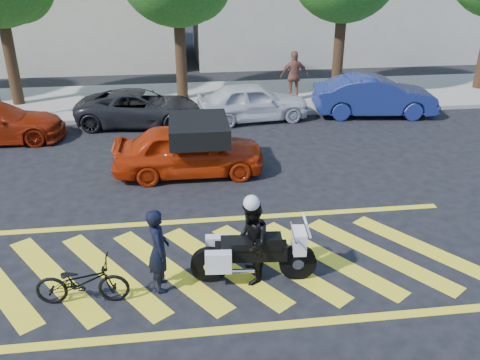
{
  "coord_description": "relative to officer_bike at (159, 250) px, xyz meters",
  "views": [
    {
      "loc": [
        -0.25,
        -8.58,
        5.94
      ],
      "look_at": [
        1.08,
        1.8,
        1.05
      ],
      "focal_mm": 38.0,
      "sensor_mm": 36.0,
      "label": 1
    }
  ],
  "objects": [
    {
      "name": "crosswalk",
      "position": [
        0.69,
        0.56,
        -0.83
      ],
      "size": [
        12.33,
        4.0,
        0.01
      ],
      "color": "yellow",
      "rests_on": "ground"
    },
    {
      "name": "officer_bike",
      "position": [
        0.0,
        0.0,
        0.0
      ],
      "size": [
        0.49,
        0.66,
        1.66
      ],
      "primitive_type": "imported",
      "rotation": [
        0.0,
        0.0,
        1.73
      ],
      "color": "black",
      "rests_on": "ground"
    },
    {
      "name": "parked_right",
      "position": [
        7.85,
        9.76,
        -0.09
      ],
      "size": [
        4.66,
        2.09,
        1.49
      ],
      "primitive_type": "imported",
      "rotation": [
        0.0,
        0.0,
        1.45
      ],
      "color": "navy",
      "rests_on": "ground"
    },
    {
      "name": "sidewalk",
      "position": [
        0.73,
        12.56,
        -0.76
      ],
      "size": [
        60.0,
        5.0,
        0.15
      ],
      "primitive_type": "cube",
      "color": "#9E998E",
      "rests_on": "ground"
    },
    {
      "name": "red_convertible",
      "position": [
        0.74,
        5.22,
        -0.12
      ],
      "size": [
        4.19,
        1.71,
        1.42
      ],
      "primitive_type": "imported",
      "rotation": [
        0.0,
        0.0,
        1.56
      ],
      "color": "#BC2A08",
      "rests_on": "ground"
    },
    {
      "name": "officer_moto",
      "position": [
        1.72,
        0.04,
        0.01
      ],
      "size": [
        0.7,
        0.87,
        1.68
      ],
      "primitive_type": "imported",
      "rotation": [
        0.0,
        0.0,
        -1.65
      ],
      "color": "black",
      "rests_on": "ground"
    },
    {
      "name": "parked_mid_right",
      "position": [
        3.22,
        9.76,
        -0.14
      ],
      "size": [
        4.22,
        2.07,
        1.39
      ],
      "primitive_type": "imported",
      "rotation": [
        0.0,
        0.0,
        1.68
      ],
      "color": "silver",
      "rests_on": "ground"
    },
    {
      "name": "bicycle",
      "position": [
        -1.38,
        -0.26,
        -0.39
      ],
      "size": [
        1.7,
        0.67,
        0.88
      ],
      "primitive_type": "imported",
      "rotation": [
        0.0,
        0.0,
        1.52
      ],
      "color": "black",
      "rests_on": "ground"
    },
    {
      "name": "ground",
      "position": [
        0.73,
        0.56,
        -0.83
      ],
      "size": [
        90.0,
        90.0,
        0.0
      ],
      "primitive_type": "plane",
      "color": "black",
      "rests_on": "ground"
    },
    {
      "name": "police_motorcycle",
      "position": [
        1.74,
        0.04,
        -0.25
      ],
      "size": [
        2.42,
        0.8,
        1.07
      ],
      "rotation": [
        0.0,
        0.0,
        -0.08
      ],
      "color": "black",
      "rests_on": "ground"
    },
    {
      "name": "parked_mid_left",
      "position": [
        -0.83,
        9.76,
        -0.21
      ],
      "size": [
        4.67,
        2.58,
        1.24
      ],
      "primitive_type": "imported",
      "rotation": [
        0.0,
        0.0,
        1.45
      ],
      "color": "black",
      "rests_on": "ground"
    },
    {
      "name": "pedestrian_right",
      "position": [
        5.18,
        11.66,
        0.3
      ],
      "size": [
        1.19,
        0.57,
        1.97
      ],
      "primitive_type": "imported",
      "rotation": [
        0.0,
        0.0,
        3.22
      ],
      "color": "brown",
      "rests_on": "sidewalk"
    }
  ]
}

